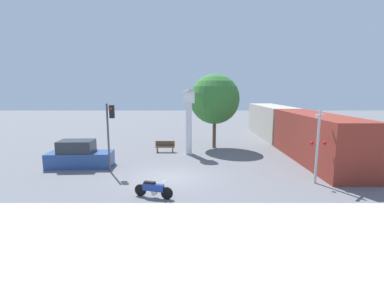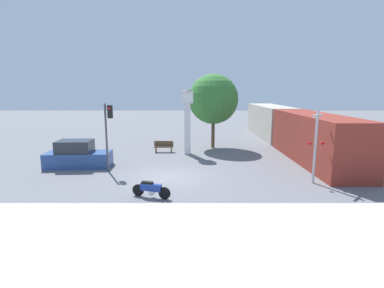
% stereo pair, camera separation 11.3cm
% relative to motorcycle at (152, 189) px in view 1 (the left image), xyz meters
% --- Properties ---
extents(ground_plane, '(120.00, 120.00, 0.00)m').
position_rel_motorcycle_xyz_m(ground_plane, '(0.54, 3.29, -0.42)').
color(ground_plane, slate).
extents(sidewalk_strip, '(36.00, 6.00, 0.10)m').
position_rel_motorcycle_xyz_m(sidewalk_strip, '(0.54, -4.00, -0.37)').
color(sidewalk_strip, '#BCB7A8').
rests_on(sidewalk_strip, ground_plane).
extents(motorcycle, '(1.90, 0.76, 0.87)m').
position_rel_motorcycle_xyz_m(motorcycle, '(0.00, 0.00, 0.00)').
color(motorcycle, black).
rests_on(motorcycle, ground_plane).
extents(clock_tower, '(1.09, 1.09, 5.19)m').
position_rel_motorcycle_xyz_m(clock_tower, '(1.60, 10.06, 2.98)').
color(clock_tower, white).
rests_on(clock_tower, ground_plane).
extents(freight_train, '(2.80, 24.02, 3.40)m').
position_rel_motorcycle_xyz_m(freight_train, '(10.74, 13.60, 1.28)').
color(freight_train, maroon).
rests_on(freight_train, ground_plane).
extents(traffic_light, '(0.50, 0.35, 4.28)m').
position_rel_motorcycle_xyz_m(traffic_light, '(-3.23, 4.73, 2.52)').
color(traffic_light, '#47474C').
rests_on(traffic_light, ground_plane).
extents(railroad_crossing_signal, '(0.90, 0.82, 4.09)m').
position_rel_motorcycle_xyz_m(railroad_crossing_signal, '(8.68, 2.29, 1.81)').
color(railroad_crossing_signal, '#B7B7BC').
rests_on(railroad_crossing_signal, ground_plane).
extents(street_tree, '(4.36, 4.36, 6.50)m').
position_rel_motorcycle_xyz_m(street_tree, '(3.84, 12.77, 3.89)').
color(street_tree, brown).
rests_on(street_tree, ground_plane).
extents(bench, '(1.60, 0.44, 0.92)m').
position_rel_motorcycle_xyz_m(bench, '(-0.40, 10.77, 0.07)').
color(bench, brown).
rests_on(bench, ground_plane).
extents(parked_car, '(4.28, 2.00, 1.80)m').
position_rel_motorcycle_xyz_m(parked_car, '(-5.70, 5.88, 0.33)').
color(parked_car, '#2D4C8C').
rests_on(parked_car, ground_plane).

